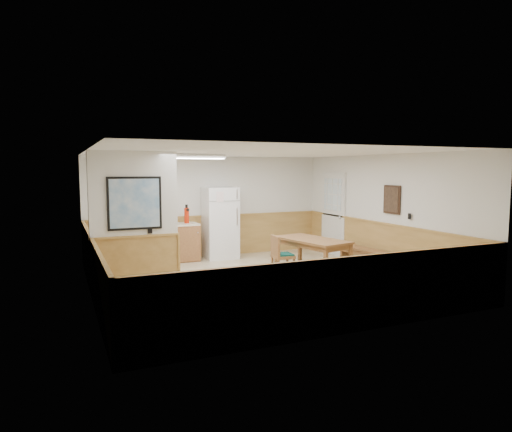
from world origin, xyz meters
name	(u,v)px	position (x,y,z in m)	size (l,w,h in m)	color
ground	(257,283)	(0.00, 0.00, 0.00)	(6.00, 6.00, 0.00)	tan
ceiling	(257,152)	(0.00, 0.00, 2.50)	(6.00, 6.00, 0.02)	white
back_wall	(209,207)	(0.00, 3.00, 1.25)	(6.00, 0.02, 2.50)	silver
right_wall	(383,212)	(3.00, 0.00, 1.25)	(0.02, 6.00, 2.50)	silver
left_wall	(90,226)	(-3.00, 0.00, 1.25)	(0.02, 6.00, 2.50)	silver
wainscot_back	(209,236)	(0.00, 2.98, 0.50)	(6.00, 0.04, 1.00)	tan
wainscot_right	(382,247)	(2.98, 0.00, 0.50)	(0.04, 6.00, 1.00)	tan
wainscot_left	(93,271)	(-2.98, 0.00, 0.50)	(0.04, 6.00, 1.00)	tan
partition_wall	(134,224)	(-2.25, 0.19, 1.23)	(1.50, 0.20, 2.50)	silver
kitchen_counter	(164,243)	(-1.21, 2.68, 0.46)	(2.20, 0.61, 1.00)	olive
exterior_door	(333,214)	(2.96, 1.90, 1.05)	(0.07, 1.02, 2.15)	silver
kitchen_window	(122,197)	(-2.10, 2.98, 1.55)	(0.80, 0.04, 1.00)	silver
wall_painting	(392,200)	(2.97, -0.30, 1.55)	(0.04, 0.50, 0.60)	black
fluorescent_fixture	(196,156)	(-0.80, 1.30, 2.45)	(1.20, 0.30, 0.09)	silver
refrigerator	(220,223)	(0.17, 2.63, 0.87)	(0.77, 0.72, 1.75)	white
dining_table	(312,243)	(1.33, 0.18, 0.65)	(1.14, 1.74, 0.75)	brown
dining_bench	(368,254)	(2.69, 0.09, 0.34)	(0.45, 1.61, 0.45)	brown
dining_chair	(279,253)	(0.61, 0.24, 0.50)	(0.57, 0.43, 0.85)	brown
fire_extinguisher	(187,215)	(-0.67, 2.64, 1.10)	(0.14, 0.14, 0.45)	red
soap_bottle	(122,222)	(-2.15, 2.67, 1.01)	(0.07, 0.07, 0.21)	#167E37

